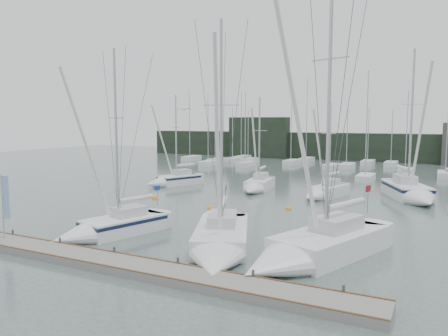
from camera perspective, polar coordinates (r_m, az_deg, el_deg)
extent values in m
plane|color=#4A5A56|center=(26.39, -4.89, -9.99)|extent=(160.00, 160.00, 0.00)
cube|color=slate|center=(22.43, -11.79, -12.53)|extent=(24.00, 2.00, 0.40)
cube|color=black|center=(84.73, 17.73, 2.65)|extent=(90.00, 4.00, 5.00)
cube|color=black|center=(88.16, 4.58, 4.03)|extent=(12.00, 3.00, 8.00)
cube|color=silver|center=(81.80, 2.40, 1.31)|extent=(1.80, 4.50, 0.90)
cylinder|color=#A9ACB1|center=(81.05, 2.27, 5.76)|extent=(0.12, 0.12, 11.81)
cube|color=silver|center=(68.08, 13.76, 0.14)|extent=(1.80, 4.50, 0.90)
cylinder|color=#A9ACB1|center=(67.26, 13.77, 4.36)|extent=(0.12, 0.12, 9.15)
cube|color=silver|center=(56.14, 18.00, -1.25)|extent=(1.80, 4.50, 0.90)
cylinder|color=#A9ACB1|center=(55.20, 18.15, 5.58)|extent=(0.12, 0.12, 12.47)
cube|color=silver|center=(71.74, -1.89, 0.62)|extent=(1.80, 4.50, 0.90)
cylinder|color=#A9ACB1|center=(70.97, -2.10, 5.29)|extent=(0.12, 0.12, 10.81)
cube|color=silver|center=(73.97, 8.83, 0.72)|extent=(1.80, 4.50, 0.90)
cylinder|color=#A9ACB1|center=(73.18, 8.78, 4.76)|extent=(0.12, 0.12, 9.55)
cube|color=silver|center=(75.55, -0.98, 0.91)|extent=(1.80, 4.50, 0.90)
cylinder|color=#A9ACB1|center=(74.81, -1.17, 4.75)|extent=(0.12, 0.12, 9.25)
cube|color=silver|center=(81.32, -4.30, 1.27)|extent=(1.80, 4.50, 0.90)
cylinder|color=#A9ACB1|center=(80.59, -4.52, 5.85)|extent=(0.12, 0.12, 12.11)
cube|color=silver|center=(78.80, 10.75, 1.02)|extent=(1.80, 4.50, 0.90)
cylinder|color=#A9ACB1|center=(78.01, 10.76, 6.37)|extent=(0.12, 0.12, 13.79)
cube|color=silver|center=(64.70, 22.60, -0.47)|extent=(1.80, 4.50, 0.90)
cylinder|color=#A9ACB1|center=(63.83, 22.78, 4.57)|extent=(0.12, 0.12, 10.49)
cube|color=silver|center=(74.87, 20.98, 0.44)|extent=(1.80, 4.50, 0.90)
cylinder|color=#A9ACB1|center=(74.08, 21.08, 3.90)|extent=(0.12, 0.12, 8.17)
cube|color=silver|center=(76.17, 3.30, 0.94)|extent=(1.80, 4.50, 0.90)
cylinder|color=#A9ACB1|center=(75.42, 3.17, 4.38)|extent=(0.12, 0.12, 8.27)
cube|color=silver|center=(63.05, 26.91, -0.83)|extent=(1.80, 4.50, 0.90)
cylinder|color=#A9ACB1|center=(62.18, 27.15, 4.05)|extent=(0.12, 0.12, 9.87)
cube|color=silver|center=(69.47, 15.75, 0.20)|extent=(1.80, 4.50, 0.90)
cylinder|color=#A9ACB1|center=(68.67, 15.78, 3.88)|extent=(0.12, 0.12, 8.04)
cube|color=silver|center=(69.93, 2.94, 0.47)|extent=(1.80, 4.50, 0.90)
cylinder|color=#A9ACB1|center=(69.13, 2.80, 5.41)|extent=(0.12, 0.12, 11.15)
cube|color=silver|center=(77.53, 1.28, 1.04)|extent=(1.80, 4.50, 0.90)
cylinder|color=#A9ACB1|center=(76.79, 1.13, 4.62)|extent=(0.12, 0.12, 8.81)
cube|color=silver|center=(76.20, 18.27, 0.64)|extent=(1.80, 4.50, 0.90)
cylinder|color=#A9ACB1|center=(75.41, 18.34, 4.20)|extent=(0.12, 0.12, 8.61)
cube|color=silver|center=(29.69, -12.98, -7.50)|extent=(3.95, 5.82, 1.33)
cone|color=silver|center=(27.82, -19.54, -8.63)|extent=(3.10, 2.90, 2.57)
cube|color=#B9B9BE|center=(29.72, -12.31, -5.54)|extent=(1.95, 2.44, 0.62)
cylinder|color=#A9ACB1|center=(28.66, -13.90, 4.22)|extent=(0.16, 0.16, 10.77)
cylinder|color=silver|center=(29.92, -11.37, -3.88)|extent=(0.96, 2.56, 0.25)
cube|color=#0E1734|center=(29.59, -13.00, -6.66)|extent=(3.97, 5.85, 0.22)
cube|color=navy|center=(30.89, -8.72, -2.60)|extent=(0.15, 0.47, 0.32)
cube|color=silver|center=(26.38, -0.28, -9.03)|extent=(5.52, 7.66, 1.40)
cone|color=silver|center=(21.57, -1.21, -12.55)|extent=(3.93, 3.96, 2.98)
cube|color=#B9B9BE|center=(26.58, -0.21, -6.64)|extent=(2.62, 3.24, 0.65)
cylinder|color=#A9ACB1|center=(24.95, -0.36, 5.51)|extent=(0.17, 0.17, 11.86)
cylinder|color=silver|center=(27.34, -0.08, -4.48)|extent=(1.60, 3.27, 0.26)
cube|color=navy|center=(29.52, 0.21, -2.68)|extent=(0.22, 0.47, 0.34)
cube|color=silver|center=(25.14, 13.77, -9.83)|extent=(5.58, 8.02, 1.62)
cone|color=silver|center=(21.13, 5.73, -12.80)|extent=(4.13, 4.07, 3.25)
cube|color=#B9B9BE|center=(25.28, 14.52, -6.97)|extent=(2.69, 3.37, 0.76)
cylinder|color=#A9ACB1|center=(23.80, 13.60, 10.01)|extent=(0.19, 0.19, 15.41)
cylinder|color=silver|center=(25.86, 15.68, -4.50)|extent=(1.52, 3.47, 0.30)
cube|color=maroon|center=(27.83, 18.32, -2.59)|extent=(0.22, 0.56, 0.39)
cube|color=silver|center=(50.54, -5.90, -1.71)|extent=(3.93, 5.20, 1.37)
cone|color=silver|center=(48.76, -9.15, -2.05)|extent=(2.89, 2.74, 2.28)
cube|color=#B9B9BE|center=(50.66, -5.48, -0.54)|extent=(1.89, 2.21, 0.64)
cylinder|color=#A9ACB1|center=(49.90, -6.28, 4.24)|extent=(0.16, 0.16, 9.13)
cylinder|color=silver|center=(50.85, -5.05, 0.42)|extent=(1.13, 2.20, 0.26)
cube|color=#0E1734|center=(50.48, -5.90, -1.20)|extent=(3.96, 5.22, 0.23)
cube|color=silver|center=(47.15, 4.70, -2.27)|extent=(3.00, 5.50, 1.36)
cone|color=silver|center=(43.58, 3.53, -2.96)|extent=(2.57, 2.54, 2.27)
cube|color=#B9B9BE|center=(47.45, 4.85, -1.00)|extent=(1.54, 2.25, 0.63)
cylinder|color=#A9ACB1|center=(46.32, 4.65, 3.82)|extent=(0.16, 0.16, 8.69)
cylinder|color=silver|center=(47.93, 5.02, 0.05)|extent=(0.62, 2.56, 0.25)
cube|color=silver|center=(43.66, 13.51, -3.12)|extent=(3.21, 4.96, 1.34)
cone|color=silver|center=(40.84, 11.37, -3.71)|extent=(2.56, 2.43, 2.14)
cube|color=#B9B9BE|center=(43.91, 13.82, -1.78)|extent=(1.59, 2.06, 0.62)
cylinder|color=#A9ACB1|center=(42.86, 13.47, 3.27)|extent=(0.16, 0.16, 8.42)
cylinder|color=silver|center=(44.22, 14.12, -0.68)|extent=(0.80, 2.22, 0.25)
cube|color=silver|center=(45.28, 22.72, -2.97)|extent=(5.14, 7.00, 1.68)
cone|color=silver|center=(41.06, 24.74, -3.97)|extent=(3.73, 3.64, 2.91)
cube|color=#B9B9BE|center=(45.64, 22.57, -1.34)|extent=(2.46, 2.97, 0.78)
cylinder|color=#A9ACB1|center=(44.33, 23.30, 6.06)|extent=(0.20, 0.20, 12.56)
cylinder|color=silver|center=(46.20, 22.34, 0.02)|extent=(1.49, 2.99, 0.31)
cube|color=#0E1734|center=(45.20, 22.75, -2.27)|extent=(5.17, 7.03, 0.28)
sphere|color=orange|center=(36.81, -1.85, -5.31)|extent=(0.46, 0.46, 0.46)
sphere|color=orange|center=(36.98, 8.43, -5.32)|extent=(0.50, 0.50, 0.50)
sphere|color=orange|center=(41.87, -9.04, -3.98)|extent=(0.56, 0.56, 0.56)
cylinder|color=#A9ACB1|center=(28.99, -26.96, -4.48)|extent=(0.07, 0.07, 3.83)
cube|color=blue|center=(28.70, -26.60, -3.46)|extent=(0.51, 0.10, 2.55)
ellipsoid|color=white|center=(28.59, -5.25, 7.70)|extent=(0.21, 0.41, 0.18)
cube|color=gray|center=(28.72, -5.69, 7.72)|extent=(0.41, 0.14, 0.10)
cube|color=gray|center=(28.46, -4.80, 7.75)|extent=(0.41, 0.14, 0.10)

